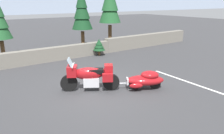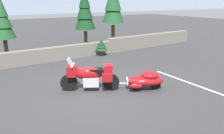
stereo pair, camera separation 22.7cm
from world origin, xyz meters
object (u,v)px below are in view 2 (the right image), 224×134
at_px(pine_tree_secondary, 2,19).
at_px(pine_tree_far_right, 85,10).
at_px(touring_motorcycle, 90,75).
at_px(pine_tree_tall, 113,1).
at_px(car_shaped_trailer, 145,80).

xyz_separation_m(pine_tree_secondary, pine_tree_far_right, (5.38, -0.16, 0.40)).
relative_size(touring_motorcycle, pine_tree_tall, 0.37).
bearing_deg(touring_motorcycle, pine_tree_far_right, 64.31).
xyz_separation_m(touring_motorcycle, pine_tree_tall, (5.96, 7.29, 2.82)).
xyz_separation_m(touring_motorcycle, pine_tree_far_right, (3.45, 7.16, 2.19)).
xyz_separation_m(car_shaped_trailer, pine_tree_tall, (4.09, 8.43, 3.03)).
height_order(touring_motorcycle, pine_tree_tall, pine_tree_tall).
bearing_deg(touring_motorcycle, car_shaped_trailer, -31.40).
bearing_deg(pine_tree_tall, pine_tree_far_right, -177.12).
bearing_deg(pine_tree_tall, car_shaped_trailer, -115.87).
bearing_deg(car_shaped_trailer, pine_tree_tall, 64.13).
height_order(touring_motorcycle, pine_tree_secondary, pine_tree_secondary).
bearing_deg(car_shaped_trailer, pine_tree_far_right, 79.29).
distance_m(pine_tree_tall, pine_tree_secondary, 7.96).
xyz_separation_m(pine_tree_tall, pine_tree_far_right, (-2.52, -0.13, -0.62)).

